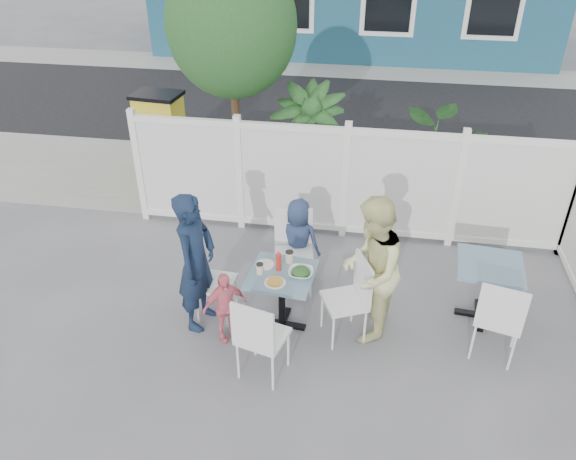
% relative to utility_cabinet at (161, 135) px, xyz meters
% --- Properties ---
extents(ground, '(80.00, 80.00, 0.00)m').
position_rel_utility_cabinet_xyz_m(ground, '(3.08, -4.00, -0.65)').
color(ground, slate).
extents(near_sidewalk, '(24.00, 2.60, 0.01)m').
position_rel_utility_cabinet_xyz_m(near_sidewalk, '(3.08, -0.20, -0.64)').
color(near_sidewalk, gray).
rests_on(near_sidewalk, ground).
extents(street, '(24.00, 5.00, 0.01)m').
position_rel_utility_cabinet_xyz_m(street, '(3.08, 3.50, -0.65)').
color(street, black).
rests_on(street, ground).
extents(far_sidewalk, '(24.00, 1.60, 0.01)m').
position_rel_utility_cabinet_xyz_m(far_sidewalk, '(3.08, 6.60, -0.64)').
color(far_sidewalk, gray).
rests_on(far_sidewalk, ground).
extents(fence_back, '(5.86, 0.08, 1.60)m').
position_rel_utility_cabinet_xyz_m(fence_back, '(3.18, -1.60, 0.13)').
color(fence_back, white).
rests_on(fence_back, ground).
extents(tree, '(1.80, 1.62, 3.59)m').
position_rel_utility_cabinet_xyz_m(tree, '(1.48, -0.70, 1.94)').
color(tree, '#382316').
rests_on(tree, ground).
extents(utility_cabinet, '(0.75, 0.57, 1.30)m').
position_rel_utility_cabinet_xyz_m(utility_cabinet, '(0.00, 0.00, 0.00)').
color(utility_cabinet, gold).
rests_on(utility_cabinet, ground).
extents(potted_shrub_a, '(1.15, 1.15, 1.89)m').
position_rel_utility_cabinet_xyz_m(potted_shrub_a, '(2.56, -0.90, 0.30)').
color(potted_shrub_a, '#1B4322').
rests_on(potted_shrub_a, ground).
extents(potted_shrub_b, '(1.69, 1.55, 1.58)m').
position_rel_utility_cabinet_xyz_m(potted_shrub_b, '(4.63, -1.00, 0.14)').
color(potted_shrub_b, '#1B4322').
rests_on(potted_shrub_b, ground).
extents(main_table, '(0.74, 0.74, 0.72)m').
position_rel_utility_cabinet_xyz_m(main_table, '(2.67, -3.61, -0.09)').
color(main_table, '#436876').
rests_on(main_table, ground).
extents(spare_table, '(0.76, 0.76, 0.73)m').
position_rel_utility_cabinet_xyz_m(spare_table, '(4.88, -3.10, -0.08)').
color(spare_table, '#436876').
rests_on(spare_table, ground).
extents(chair_left, '(0.43, 0.45, 0.92)m').
position_rel_utility_cabinet_xyz_m(chair_left, '(1.83, -3.54, -0.11)').
color(chair_left, white).
rests_on(chair_left, ground).
extents(chair_right, '(0.57, 0.57, 0.97)m').
position_rel_utility_cabinet_xyz_m(chair_right, '(3.42, -3.62, -0.09)').
color(chair_right, white).
rests_on(chair_right, ground).
extents(chair_back, '(0.53, 0.51, 1.00)m').
position_rel_utility_cabinet_xyz_m(chair_back, '(2.68, -2.82, -0.07)').
color(chair_back, white).
rests_on(chair_back, ground).
extents(chair_near, '(0.54, 0.53, 0.98)m').
position_rel_utility_cabinet_xyz_m(chair_near, '(2.58, -4.41, -0.08)').
color(chair_near, white).
rests_on(chair_near, ground).
extents(chair_spare, '(0.55, 0.53, 0.99)m').
position_rel_utility_cabinet_xyz_m(chair_spare, '(4.90, -3.76, -0.07)').
color(chair_spare, white).
rests_on(chair_spare, ground).
extents(man, '(0.48, 0.65, 1.62)m').
position_rel_utility_cabinet_xyz_m(man, '(1.76, -3.68, 0.16)').
color(man, '#14223A').
rests_on(man, ground).
extents(woman, '(0.70, 0.86, 1.65)m').
position_rel_utility_cabinet_xyz_m(woman, '(3.60, -3.55, 0.18)').
color(woman, '#D7D651').
rests_on(woman, ground).
extents(boy, '(0.60, 0.46, 1.10)m').
position_rel_utility_cabinet_xyz_m(boy, '(2.71, -2.70, -0.10)').
color(boy, navy).
rests_on(boy, ground).
extents(toddler, '(0.52, 0.47, 0.85)m').
position_rel_utility_cabinet_xyz_m(toddler, '(2.11, -3.90, -0.22)').
color(toddler, pink).
rests_on(toddler, ground).
extents(plate_main, '(0.23, 0.23, 0.01)m').
position_rel_utility_cabinet_xyz_m(plate_main, '(2.63, -3.79, 0.08)').
color(plate_main, white).
rests_on(plate_main, main_table).
extents(plate_side, '(0.20, 0.20, 0.01)m').
position_rel_utility_cabinet_xyz_m(plate_side, '(2.47, -3.49, 0.08)').
color(plate_side, white).
rests_on(plate_side, main_table).
extents(salad_bowl, '(0.26, 0.26, 0.06)m').
position_rel_utility_cabinet_xyz_m(salad_bowl, '(2.87, -3.61, 0.10)').
color(salad_bowl, white).
rests_on(salad_bowl, main_table).
extents(coffee_cup_a, '(0.07, 0.07, 0.11)m').
position_rel_utility_cabinet_xyz_m(coffee_cup_a, '(2.44, -3.65, 0.13)').
color(coffee_cup_a, beige).
rests_on(coffee_cup_a, main_table).
extents(coffee_cup_b, '(0.08, 0.08, 0.13)m').
position_rel_utility_cabinet_xyz_m(coffee_cup_b, '(2.72, -3.39, 0.13)').
color(coffee_cup_b, beige).
rests_on(coffee_cup_b, main_table).
extents(ketchup_bottle, '(0.06, 0.06, 0.20)m').
position_rel_utility_cabinet_xyz_m(ketchup_bottle, '(2.63, -3.55, 0.17)').
color(ketchup_bottle, red).
rests_on(ketchup_bottle, main_table).
extents(salt_shaker, '(0.03, 0.03, 0.07)m').
position_rel_utility_cabinet_xyz_m(salt_shaker, '(2.60, -3.40, 0.11)').
color(salt_shaker, white).
rests_on(salt_shaker, main_table).
extents(pepper_shaker, '(0.03, 0.03, 0.07)m').
position_rel_utility_cabinet_xyz_m(pepper_shaker, '(2.60, -3.38, 0.11)').
color(pepper_shaker, black).
rests_on(pepper_shaker, main_table).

